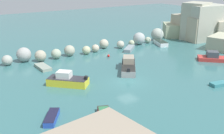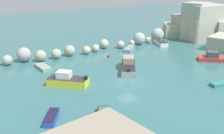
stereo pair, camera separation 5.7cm
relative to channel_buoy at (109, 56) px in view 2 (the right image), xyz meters
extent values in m
plane|color=#35696B|center=(-4.11, -11.54, -0.23)|extent=(160.00, 160.00, 0.00)
cube|color=#B7A79C|center=(29.65, 3.53, 2.82)|extent=(7.55, 5.19, 6.10)
cube|color=#B4A39F|center=(30.31, 2.54, 2.26)|extent=(8.45, 8.46, 5.00)
cube|color=#ACAB97|center=(24.00, 1.38, 3.89)|extent=(6.53, 5.91, 8.25)
cube|color=#A6AF8C|center=(22.98, 5.80, 1.27)|extent=(8.50, 8.51, 3.00)
cube|color=#A9AB9B|center=(25.74, 0.32, 3.63)|extent=(9.55, 7.35, 7.74)
cube|color=#AEA389|center=(23.53, 2.28, 2.39)|extent=(5.68, 9.52, 5.25)
cube|color=#B6AC91|center=(30.13, 2.47, 2.95)|extent=(9.24, 8.26, 6.38)
sphere|color=#A0A49B|center=(-16.27, 4.96, 0.61)|extent=(1.69, 1.69, 1.69)
sphere|color=#A0A29E|center=(-13.40, 5.51, 0.98)|extent=(2.43, 2.43, 2.43)
sphere|color=#A8A18C|center=(-11.03, 4.10, 0.73)|extent=(1.94, 1.94, 1.94)
sphere|color=#A1AE96|center=(-8.22, 4.12, 0.64)|extent=(1.75, 1.75, 1.75)
sphere|color=#A4A491|center=(-5.53, 4.47, 0.75)|extent=(1.96, 1.96, 1.96)
sphere|color=#B5B991|center=(-2.48, 3.75, 0.54)|extent=(1.55, 1.55, 1.55)
sphere|color=#BDB29C|center=(-0.28, 4.24, 0.49)|extent=(1.45, 1.45, 1.45)
sphere|color=#BBB49D|center=(2.51, 5.69, 0.68)|extent=(1.84, 1.84, 1.84)
sphere|color=#B3B3A1|center=(5.26, 3.87, 0.53)|extent=(1.53, 1.53, 1.53)
sphere|color=#AEB794|center=(8.34, 4.27, 0.37)|extent=(1.20, 1.20, 1.20)
sphere|color=#A3AAA9|center=(10.38, 4.39, 1.03)|extent=(2.53, 2.53, 2.53)
sphere|color=#B2BD9F|center=(12.78, 4.34, 0.42)|extent=(1.30, 1.30, 1.30)
sphere|color=#A4ADA1|center=(15.98, 4.93, 1.16)|extent=(2.79, 2.79, 2.79)
sphere|color=red|center=(0.00, 0.00, 0.00)|extent=(0.47, 0.47, 0.47)
cube|color=gray|center=(-1.22, -7.67, 0.23)|extent=(5.66, 6.66, 0.94)
cube|color=black|center=(-1.22, -7.67, 0.73)|extent=(5.54, 6.53, 0.06)
cube|color=#9E937F|center=(-0.64, -6.88, 1.18)|extent=(2.81, 2.99, 0.96)
cube|color=black|center=(-3.14, -10.27, 0.95)|extent=(0.57, 0.55, 0.50)
cube|color=gray|center=(-11.99, 0.28, -0.01)|extent=(1.69, 3.79, 0.46)
cube|color=yellow|center=(-11.45, -8.06, 0.25)|extent=(5.25, 5.23, 0.97)
cube|color=#2B2B32|center=(-11.45, -8.06, 0.76)|extent=(5.15, 5.12, 0.06)
cube|color=silver|center=(-11.80, -7.72, 1.21)|extent=(2.29, 2.29, 0.94)
cube|color=black|center=(-9.67, -9.82, 0.98)|extent=(0.57, 0.57, 0.50)
cube|color=#C13632|center=(14.51, -12.13, 0.08)|extent=(6.40, 6.24, 0.63)
cube|color=#3F444C|center=(13.76, -11.42, 0.89)|extent=(2.54, 2.53, 0.99)
cube|color=red|center=(-11.76, -17.91, 0.00)|extent=(2.36, 3.32, 0.46)
cube|color=#302B25|center=(-11.76, -17.91, 0.25)|extent=(2.31, 3.25, 0.06)
cube|color=#2D7047|center=(-11.76, -17.91, 0.26)|extent=(2.00, 2.82, 0.08)
cube|color=teal|center=(5.21, -19.09, -0.01)|extent=(2.47, 1.56, 0.44)
cube|color=white|center=(13.91, 1.54, 0.18)|extent=(3.15, 4.66, 0.83)
cube|color=#213029|center=(13.91, 1.54, 0.62)|extent=(3.08, 4.57, 0.06)
cylinder|color=silver|center=(13.91, 1.54, 2.70)|extent=(0.10, 0.10, 4.22)
cube|color=blue|center=(-16.59, -15.60, 0.03)|extent=(2.60, 3.25, 0.54)
cube|color=#191A33|center=(-16.59, -15.60, 0.33)|extent=(2.55, 3.19, 0.06)
cube|color=gray|center=(5.84, 1.65, 0.08)|extent=(4.08, 3.80, 0.63)
camera|label=1|loc=(-24.40, -38.80, 13.52)|focal=42.83mm
camera|label=2|loc=(-24.35, -38.83, 13.52)|focal=42.83mm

